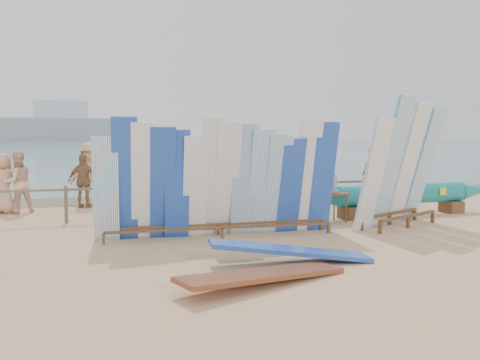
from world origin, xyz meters
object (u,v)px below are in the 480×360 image
object	(u,v)px
outrigger_canoe	(403,195)
beachgoer_7	(238,174)
beachgoer_5	(182,175)
beachgoer_0	(4,183)
flat_board_c	(264,284)
beachgoer_2	(18,182)
main_surfboard_rack	(220,183)
stroller	(230,195)
side_surfboard_rack	(401,168)
beachgoer_4	(84,181)
beach_chair_left	(171,202)
beach_chair_right	(219,201)
beachgoer_8	(291,175)
vendor_table	(329,207)
beachgoer_10	(372,175)
beachgoer_3	(90,173)
flat_board_d	(291,263)

from	to	relation	value
outrigger_canoe	beachgoer_7	world-z (taller)	beachgoer_7
beachgoer_5	beachgoer_0	distance (m)	4.90
beachgoer_0	flat_board_c	bearing A→B (deg)	139.09
beachgoer_2	beachgoer_5	xyz separation A→B (m)	(4.53, 0.37, 0.06)
main_surfboard_rack	beachgoer_0	world-z (taller)	main_surfboard_rack
stroller	side_surfboard_rack	bearing A→B (deg)	-41.67
flat_board_c	beachgoer_2	distance (m)	9.13
flat_board_c	beachgoer_4	distance (m)	9.00
beach_chair_left	beachgoer_4	distance (m)	2.73
main_surfboard_rack	beach_chair_right	distance (m)	3.70
beachgoer_8	vendor_table	bearing A→B (deg)	-49.04
flat_board_c	beach_chair_left	xyz separation A→B (m)	(-0.26, 7.24, 0.26)
beachgoer_10	beachgoer_3	size ratio (longest dim) A/B	0.93
flat_board_d	beach_chair_right	world-z (taller)	beach_chair_right
flat_board_d	side_surfboard_rack	bearing A→B (deg)	-50.59
outrigger_canoe	beach_chair_left	world-z (taller)	beach_chair_left
beach_chair_left	beachgoer_7	distance (m)	3.02
main_surfboard_rack	stroller	world-z (taller)	main_surfboard_rack
beach_chair_left	beachgoer_7	size ratio (longest dim) A/B	0.52
beach_chair_left	beachgoer_4	bearing A→B (deg)	148.57
flat_board_c	beachgoer_2	bearing A→B (deg)	7.41
side_surfboard_rack	beachgoer_10	distance (m)	4.01
beachgoer_7	beachgoer_8	world-z (taller)	beachgoer_7
beachgoer_4	flat_board_d	bearing A→B (deg)	131.88
vendor_table	stroller	bearing A→B (deg)	112.28
outrigger_canoe	beach_chair_right	world-z (taller)	beach_chair_right
flat_board_c	beachgoer_2	world-z (taller)	beachgoer_2
beach_chair_right	side_surfboard_rack	bearing A→B (deg)	-41.63
beach_chair_right	outrigger_canoe	bearing A→B (deg)	-21.68
side_surfboard_rack	vendor_table	bearing A→B (deg)	121.76
vendor_table	beachgoer_5	world-z (taller)	beachgoer_5
vendor_table	beachgoer_3	xyz separation A→B (m)	(-5.52, 5.05, 0.56)
vendor_table	beachgoer_10	world-z (taller)	beachgoer_10
beachgoer_7	beachgoer_4	distance (m)	4.73
beachgoer_7	beachgoer_10	bearing A→B (deg)	-13.14
main_surfboard_rack	vendor_table	size ratio (longest dim) A/B	4.40
beachgoer_10	beachgoer_8	xyz separation A→B (m)	(-2.28, 1.04, -0.04)
beachgoer_0	outrigger_canoe	bearing A→B (deg)	-178.72
beachgoer_5	flat_board_c	bearing A→B (deg)	4.28
beachgoer_4	beachgoer_3	bearing A→B (deg)	-83.50
beachgoer_5	stroller	bearing A→B (deg)	39.88
side_surfboard_rack	beachgoer_4	distance (m)	8.72
side_surfboard_rack	beach_chair_left	bearing A→B (deg)	116.97
beachgoer_7	beachgoer_10	distance (m)	4.21
beachgoer_5	beachgoer_0	bearing A→B (deg)	-80.41
main_surfboard_rack	beachgoer_0	size ratio (longest dim) A/B	3.10
beachgoer_3	beachgoer_7	bearing A→B (deg)	15.12
beachgoer_4	beachgoer_5	bearing A→B (deg)	-165.64
vendor_table	stroller	world-z (taller)	vendor_table
vendor_table	stroller	xyz separation A→B (m)	(-1.78, 2.46, 0.05)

